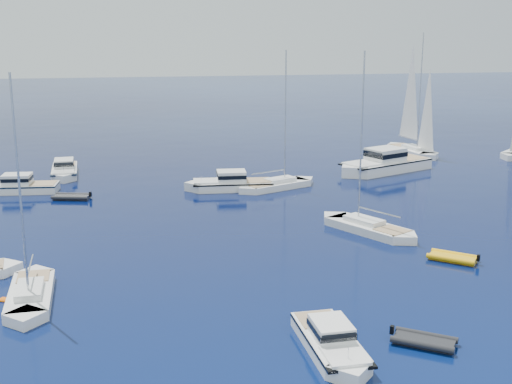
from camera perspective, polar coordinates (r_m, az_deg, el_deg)
ground at (r=35.97m, az=10.70°, el=-12.88°), size 400.00×400.00×0.00m
motor_cruiser_near at (r=35.14m, az=6.43°, el=-13.39°), size 2.63×8.00×2.08m
motor_cruiser_centre at (r=68.14m, az=-2.25°, el=0.20°), size 9.72×3.55×2.51m
motor_cruiser_far_l at (r=71.19m, az=-19.68°, el=-0.02°), size 9.25×3.57×2.37m
motor_cruiser_distant at (r=78.05m, az=10.73°, el=1.71°), size 13.65×9.02×3.45m
motor_cruiser_horizon at (r=77.57m, az=-15.93°, el=1.35°), size 3.27×9.09×2.35m
sailboat_fore at (r=43.25m, az=-18.56°, el=-8.68°), size 2.99×9.76×14.18m
sailboat_mid_r at (r=54.95m, az=9.45°, el=-3.33°), size 7.31×10.06×14.84m
sailboat_centre at (r=68.74m, az=1.80°, el=0.32°), size 9.99×6.33×14.41m
sailboat_sails_r at (r=89.98m, az=13.09°, el=3.18°), size 4.60×11.21×16.01m
tender_yellow at (r=49.59m, az=16.34°, el=-5.61°), size 3.92×3.75×0.95m
tender_grey_near at (r=36.71m, az=14.08°, el=-12.49°), size 3.87×3.51×0.95m
tender_grey_far at (r=66.76m, az=-15.38°, el=-0.58°), size 4.08×2.86×0.95m
kayak_orange at (r=42.91m, az=-19.14°, el=-8.91°), size 3.01×1.95×0.30m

